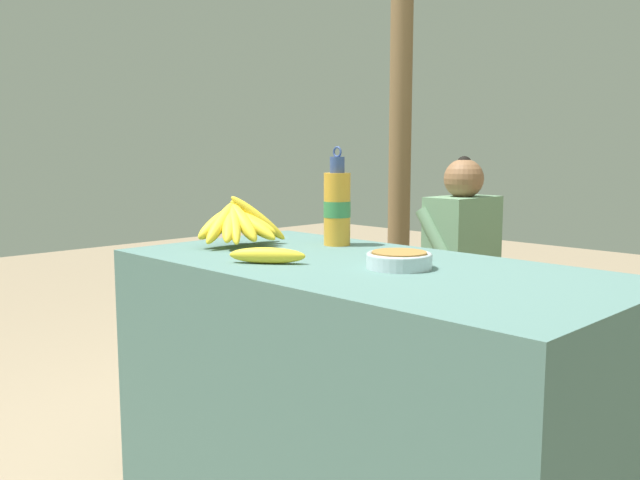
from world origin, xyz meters
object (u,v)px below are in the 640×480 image
(serving_bowl, at_px, (399,259))
(seated_vendor, at_px, (454,257))
(support_post_near, at_px, (400,145))
(wooden_bench, at_px, (511,325))
(loose_banana_front, at_px, (267,255))
(banana_bunch_ripe, at_px, (241,222))
(water_bottle, at_px, (337,207))

(serving_bowl, height_order, seated_vendor, seated_vendor)
(support_post_near, bearing_deg, seated_vendor, -33.58)
(wooden_bench, xyz_separation_m, seated_vendor, (-0.29, -0.03, 0.27))
(serving_bowl, height_order, wooden_bench, serving_bowl)
(loose_banana_front, height_order, support_post_near, support_post_near)
(banana_bunch_ripe, distance_m, support_post_near, 1.85)
(banana_bunch_ripe, xyz_separation_m, support_post_near, (-0.69, 1.69, 0.26))
(serving_bowl, relative_size, water_bottle, 0.54)
(seated_vendor, bearing_deg, serving_bowl, 119.94)
(loose_banana_front, distance_m, wooden_bench, 1.51)
(wooden_bench, height_order, seated_vendor, seated_vendor)
(loose_banana_front, bearing_deg, banana_bunch_ripe, 153.25)
(water_bottle, bearing_deg, support_post_near, 121.90)
(banana_bunch_ripe, height_order, seated_vendor, seated_vendor)
(support_post_near, bearing_deg, wooden_bench, -23.63)
(seated_vendor, height_order, support_post_near, support_post_near)
(banana_bunch_ripe, height_order, serving_bowl, banana_bunch_ripe)
(loose_banana_front, xyz_separation_m, seated_vendor, (-0.33, 1.40, -0.20))
(banana_bunch_ripe, xyz_separation_m, water_bottle, (0.21, 0.24, 0.05))
(seated_vendor, bearing_deg, support_post_near, -31.71)
(seated_vendor, bearing_deg, water_bottle, 103.96)
(loose_banana_front, bearing_deg, seated_vendor, 103.40)
(banana_bunch_ripe, relative_size, serving_bowl, 1.94)
(water_bottle, distance_m, seated_vendor, 1.06)
(water_bottle, relative_size, seated_vendor, 0.30)
(serving_bowl, xyz_separation_m, support_post_near, (-1.33, 1.66, 0.32))
(banana_bunch_ripe, bearing_deg, wooden_bench, 77.13)
(wooden_bench, bearing_deg, support_post_near, 156.37)
(loose_banana_front, xyz_separation_m, support_post_near, (-1.03, 1.86, 0.32))
(serving_bowl, bearing_deg, water_bottle, 154.67)
(banana_bunch_ripe, height_order, wooden_bench, banana_bunch_ripe)
(serving_bowl, distance_m, wooden_bench, 1.36)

